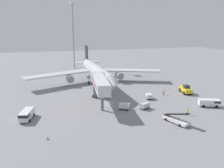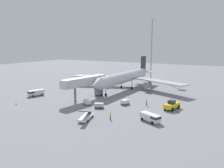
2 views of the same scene
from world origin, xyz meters
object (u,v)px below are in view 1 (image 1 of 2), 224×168
(service_van_mid_right, at_px, (27,114))
(ground_crew_worker_midground, at_px, (164,92))
(belt_loader_truck, at_px, (176,119))
(ground_crew_worker_foreground, at_px, (187,111))
(airplane_at_gate, at_px, (96,71))
(pushback_tug, at_px, (186,89))
(jet_bridge, at_px, (100,83))
(safety_cone_alpha, at_px, (48,138))
(apron_light_mast, at_px, (73,25))
(service_van_near_right, at_px, (210,102))
(baggage_cart_outer_left, at_px, (145,106))
(baggage_cart_far_left, at_px, (149,96))
(baggage_cart_far_center, at_px, (124,106))

(service_van_mid_right, distance_m, ground_crew_worker_midground, 39.64)
(belt_loader_truck, bearing_deg, ground_crew_worker_foreground, 30.85)
(airplane_at_gate, relative_size, pushback_tug, 8.46)
(jet_bridge, relative_size, service_van_mid_right, 3.16)
(ground_crew_worker_midground, bearing_deg, airplane_at_gate, 129.81)
(ground_crew_worker_foreground, bearing_deg, safety_cone_alpha, -175.54)
(belt_loader_truck, distance_m, apron_light_mast, 78.15)
(airplane_at_gate, xyz_separation_m, apron_light_mast, (-2.19, 35.79, 16.51))
(service_van_mid_right, relative_size, ground_crew_worker_midground, 3.15)
(service_van_near_right, relative_size, ground_crew_worker_foreground, 3.16)
(apron_light_mast, bearing_deg, jet_bridge, -91.97)
(service_van_near_right, distance_m, baggage_cart_outer_left, 17.20)
(service_van_near_right, bearing_deg, jet_bridge, 157.04)
(service_van_near_right, bearing_deg, airplane_at_gate, 124.42)
(jet_bridge, distance_m, baggage_cart_far_left, 15.30)
(baggage_cart_far_center, bearing_deg, ground_crew_worker_midground, 26.97)
(service_van_near_right, height_order, baggage_cart_far_center, service_van_near_right)
(airplane_at_gate, distance_m, pushback_tug, 31.45)
(airplane_at_gate, relative_size, baggage_cart_outer_left, 17.87)
(pushback_tug, distance_m, baggage_cart_far_left, 13.83)
(airplane_at_gate, bearing_deg, belt_loader_truck, -78.24)
(jet_bridge, height_order, belt_loader_truck, jet_bridge)
(baggage_cart_far_left, bearing_deg, baggage_cart_outer_left, -124.01)
(service_van_near_right, bearing_deg, baggage_cart_outer_left, 167.94)
(belt_loader_truck, height_order, service_van_mid_right, belt_loader_truck)
(baggage_cart_far_left, bearing_deg, baggage_cart_far_center, -148.83)
(pushback_tug, height_order, ground_crew_worker_midground, pushback_tug)
(baggage_cart_far_center, xyz_separation_m, safety_cone_alpha, (-18.97, -10.48, -0.56))
(baggage_cart_far_left, bearing_deg, ground_crew_worker_midground, 19.40)
(baggage_cart_outer_left, distance_m, safety_cone_alpha, 25.77)
(ground_crew_worker_foreground, bearing_deg, apron_light_mast, 102.12)
(service_van_mid_right, bearing_deg, pushback_tug, 8.76)
(ground_crew_worker_foreground, bearing_deg, airplane_at_gate, 110.22)
(baggage_cart_far_center, height_order, safety_cone_alpha, baggage_cart_far_center)
(ground_crew_worker_foreground, bearing_deg, baggage_cart_far_center, 147.88)
(ground_crew_worker_midground, relative_size, apron_light_mast, 0.06)
(airplane_at_gate, height_order, safety_cone_alpha, airplane_at_gate)
(baggage_cart_outer_left, height_order, safety_cone_alpha, baggage_cart_outer_left)
(service_van_mid_right, distance_m, baggage_cart_outer_left, 28.10)
(service_van_near_right, bearing_deg, baggage_cart_far_left, 138.08)
(service_van_near_right, height_order, safety_cone_alpha, service_van_near_right)
(service_van_mid_right, bearing_deg, belt_loader_truck, -21.00)
(belt_loader_truck, distance_m, service_van_mid_right, 32.80)
(ground_crew_worker_foreground, relative_size, safety_cone_alpha, 2.84)
(safety_cone_alpha, bearing_deg, pushback_tug, 23.33)
(baggage_cart_outer_left, relative_size, safety_cone_alpha, 4.54)
(service_van_near_right, relative_size, safety_cone_alpha, 8.98)
(apron_light_mast, bearing_deg, belt_loader_truck, -82.16)
(service_van_mid_right, height_order, safety_cone_alpha, service_van_mid_right)
(jet_bridge, height_order, ground_crew_worker_foreground, jet_bridge)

